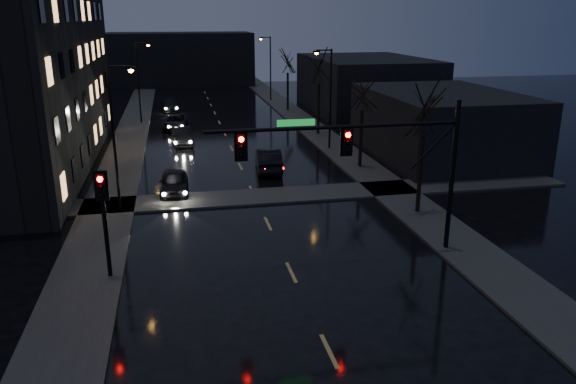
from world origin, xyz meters
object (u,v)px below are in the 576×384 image
oncoming_car_b (182,136)px  oncoming_car_c (175,122)px  oncoming_car_a (174,182)px  oncoming_car_d (171,105)px  lead_car (268,160)px

oncoming_car_b → oncoming_car_c: bearing=89.4°
oncoming_car_a → oncoming_car_b: bearing=88.5°
oncoming_car_c → oncoming_car_d: 11.13m
oncoming_car_c → lead_car: bearing=-64.0°
oncoming_car_a → oncoming_car_d: 32.01m
oncoming_car_a → oncoming_car_c: size_ratio=0.88×
oncoming_car_a → oncoming_car_b: size_ratio=0.98×
oncoming_car_a → oncoming_car_c: 20.88m
lead_car → oncoming_car_b: bearing=-54.5°
oncoming_car_d → oncoming_car_b: bearing=-90.1°
oncoming_car_b → oncoming_car_c: 7.05m
oncoming_car_c → oncoming_car_a: bearing=-85.2°
oncoming_car_d → lead_car: bearing=-79.5°
oncoming_car_b → oncoming_car_d: size_ratio=0.97×
oncoming_car_a → lead_car: bearing=33.6°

